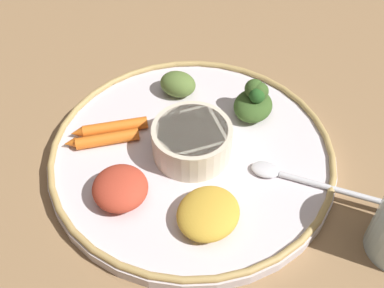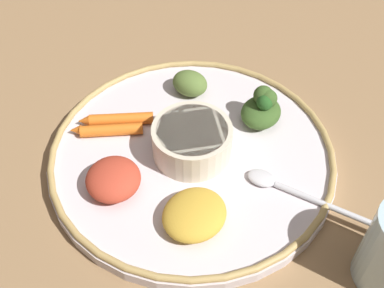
% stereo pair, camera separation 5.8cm
% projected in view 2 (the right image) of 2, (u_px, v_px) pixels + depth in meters
% --- Properties ---
extents(ground_plane, '(2.40, 2.40, 0.00)m').
position_uv_depth(ground_plane, '(192.00, 160.00, 0.60)').
color(ground_plane, olive).
extents(platter, '(0.36, 0.36, 0.02)m').
position_uv_depth(platter, '(192.00, 156.00, 0.59)').
color(platter, silver).
rests_on(platter, ground_plane).
extents(platter_rim, '(0.35, 0.35, 0.01)m').
position_uv_depth(platter_rim, '(192.00, 150.00, 0.59)').
color(platter_rim, tan).
rests_on(platter_rim, platter).
extents(center_bowl, '(0.10, 0.10, 0.04)m').
position_uv_depth(center_bowl, '(192.00, 140.00, 0.57)').
color(center_bowl, beige).
rests_on(center_bowl, platter).
extents(spoon, '(0.07, 0.18, 0.01)m').
position_uv_depth(spoon, '(298.00, 193.00, 0.54)').
color(spoon, silver).
rests_on(spoon, platter).
extents(greens_pile, '(0.07, 0.07, 0.05)m').
position_uv_depth(greens_pile, '(262.00, 108.00, 0.61)').
color(greens_pile, '#385623').
rests_on(greens_pile, platter).
extents(carrot_near_spoon, '(0.04, 0.10, 0.02)m').
position_uv_depth(carrot_near_spoon, '(117.00, 119.00, 0.62)').
color(carrot_near_spoon, orange).
rests_on(carrot_near_spoon, platter).
extents(carrot_outer, '(0.04, 0.09, 0.01)m').
position_uv_depth(carrot_outer, '(107.00, 130.00, 0.60)').
color(carrot_outer, orange).
rests_on(carrot_outer, platter).
extents(mound_collards, '(0.05, 0.06, 0.03)m').
position_uv_depth(mound_collards, '(190.00, 83.00, 0.65)').
color(mound_collards, '#567033').
rests_on(mound_collards, platter).
extents(mound_lentil_yellow, '(0.10, 0.09, 0.03)m').
position_uv_depth(mound_lentil_yellow, '(194.00, 214.00, 0.51)').
color(mound_lentil_yellow, gold).
rests_on(mound_lentil_yellow, platter).
extents(mound_berbere_red, '(0.08, 0.08, 0.03)m').
position_uv_depth(mound_berbere_red, '(113.00, 179.00, 0.54)').
color(mound_berbere_red, '#B73D28').
rests_on(mound_berbere_red, platter).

